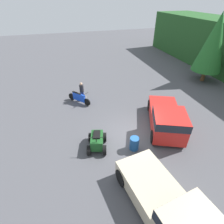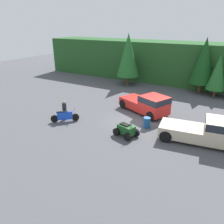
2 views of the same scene
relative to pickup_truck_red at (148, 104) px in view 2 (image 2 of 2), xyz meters
name	(u,v)px [view 2 (image 2 of 2)]	position (x,y,z in m)	size (l,w,h in m)	color
ground_plane	(136,123)	(-0.03, -2.52, -1.01)	(80.00, 80.00, 0.00)	#4C4C51
hillside_backdrop	(184,63)	(-0.03, 13.48, 1.81)	(44.00, 6.00, 5.63)	#235123
tree_left	(128,55)	(-6.40, 8.55, 3.06)	(3.04, 3.04, 6.91)	brown
tree_mid_left	(204,61)	(3.04, 9.84, 2.88)	(2.91, 2.91, 6.61)	brown
tree_mid_right	(218,72)	(4.85, 8.90, 1.87)	(2.15, 2.15, 4.89)	brown
pickup_truck_red	(148,104)	(0.00, 0.00, 0.00)	(5.44, 3.89, 1.92)	red
pickup_truck_second	(209,131)	(5.89, -3.06, 0.00)	(5.89, 2.94, 1.92)	beige
dirt_bike	(65,116)	(-5.55, -5.40, -0.52)	(1.92, 1.70, 1.17)	black
quad_atv	(126,130)	(0.30, -5.06, -0.52)	(2.01, 1.59, 1.26)	black
rider_person	(64,109)	(-5.85, -5.07, -0.04)	(0.52, 0.52, 1.79)	navy
steel_barrel	(147,122)	(1.11, -2.86, -0.57)	(0.58, 0.58, 0.88)	#1E5193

